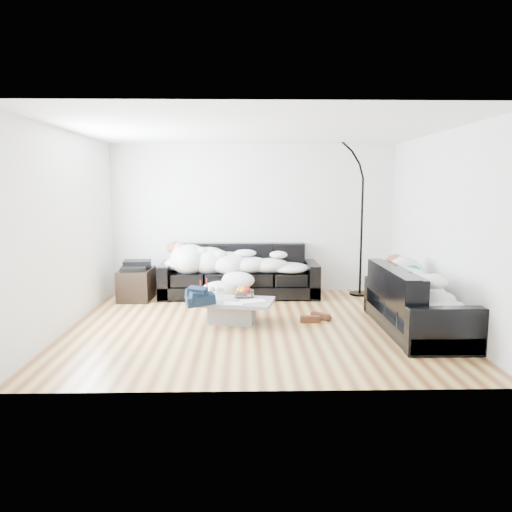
{
  "coord_description": "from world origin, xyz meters",
  "views": [
    {
      "loc": [
        -0.16,
        -6.62,
        1.87
      ],
      "look_at": [
        0.0,
        0.3,
        0.9
      ],
      "focal_mm": 35.0,
      "sensor_mm": 36.0,
      "label": 1
    }
  ],
  "objects_px": {
    "candle_right": "(207,287)",
    "sleeper_right": "(418,283)",
    "shoes": "(315,317)",
    "av_cabinet": "(137,284)",
    "sofa_right": "(417,300)",
    "wine_glass_c": "(222,294)",
    "coffee_table": "(232,311)",
    "wine_glass_a": "(219,293)",
    "sofa_back": "(239,271)",
    "candle_left": "(201,289)",
    "floor_lamp": "(362,224)",
    "stereo": "(136,265)",
    "wine_glass_b": "(213,294)",
    "sleeper_back": "(239,259)",
    "fruit_bowl": "(244,292)"
  },
  "relations": [
    {
      "from": "coffee_table",
      "to": "wine_glass_b",
      "type": "bearing_deg",
      "value": -176.43
    },
    {
      "from": "sofa_right",
      "to": "sleeper_back",
      "type": "distance_m",
      "value": 3.14
    },
    {
      "from": "wine_glass_a",
      "to": "floor_lamp",
      "type": "relative_size",
      "value": 0.06
    },
    {
      "from": "sofa_right",
      "to": "coffee_table",
      "type": "height_order",
      "value": "sofa_right"
    },
    {
      "from": "wine_glass_c",
      "to": "candle_right",
      "type": "relative_size",
      "value": 0.63
    },
    {
      "from": "coffee_table",
      "to": "wine_glass_c",
      "type": "distance_m",
      "value": 0.28
    },
    {
      "from": "sofa_back",
      "to": "sofa_right",
      "type": "distance_m",
      "value": 3.16
    },
    {
      "from": "floor_lamp",
      "to": "wine_glass_c",
      "type": "bearing_deg",
      "value": -165.51
    },
    {
      "from": "sofa_back",
      "to": "sleeper_right",
      "type": "height_order",
      "value": "sofa_back"
    },
    {
      "from": "sofa_right",
      "to": "wine_glass_b",
      "type": "height_order",
      "value": "sofa_right"
    },
    {
      "from": "sleeper_right",
      "to": "av_cabinet",
      "type": "distance_m",
      "value": 4.49
    },
    {
      "from": "av_cabinet",
      "to": "stereo",
      "type": "bearing_deg",
      "value": 0.0
    },
    {
      "from": "sofa_right",
      "to": "wine_glass_c",
      "type": "relative_size",
      "value": 12.62
    },
    {
      "from": "candle_left",
      "to": "av_cabinet",
      "type": "bearing_deg",
      "value": 131.78
    },
    {
      "from": "wine_glass_a",
      "to": "candle_right",
      "type": "height_order",
      "value": "candle_right"
    },
    {
      "from": "sleeper_back",
      "to": "fruit_bowl",
      "type": "relative_size",
      "value": 8.28
    },
    {
      "from": "wine_glass_b",
      "to": "av_cabinet",
      "type": "relative_size",
      "value": 0.25
    },
    {
      "from": "sofa_right",
      "to": "wine_glass_a",
      "type": "xyz_separation_m",
      "value": [
        -2.59,
        0.54,
        -0.01
      ]
    },
    {
      "from": "wine_glass_b",
      "to": "shoes",
      "type": "bearing_deg",
      "value": 3.3
    },
    {
      "from": "coffee_table",
      "to": "stereo",
      "type": "distance_m",
      "value": 2.24
    },
    {
      "from": "sofa_back",
      "to": "candle_left",
      "type": "distance_m",
      "value": 1.62
    },
    {
      "from": "coffee_table",
      "to": "wine_glass_a",
      "type": "xyz_separation_m",
      "value": [
        -0.18,
        0.09,
        0.24
      ]
    },
    {
      "from": "sofa_back",
      "to": "av_cabinet",
      "type": "bearing_deg",
      "value": -173.0
    },
    {
      "from": "fruit_bowl",
      "to": "candle_right",
      "type": "xyz_separation_m",
      "value": [
        -0.53,
        0.11,
        0.04
      ]
    },
    {
      "from": "sleeper_right",
      "to": "candle_right",
      "type": "relative_size",
      "value": 6.85
    },
    {
      "from": "candle_right",
      "to": "coffee_table",
      "type": "bearing_deg",
      "value": -34.46
    },
    {
      "from": "candle_right",
      "to": "stereo",
      "type": "relative_size",
      "value": 0.59
    },
    {
      "from": "candle_right",
      "to": "candle_left",
      "type": "bearing_deg",
      "value": -137.86
    },
    {
      "from": "sleeper_back",
      "to": "fruit_bowl",
      "type": "height_order",
      "value": "sleeper_back"
    },
    {
      "from": "coffee_table",
      "to": "shoes",
      "type": "height_order",
      "value": "coffee_table"
    },
    {
      "from": "wine_glass_c",
      "to": "coffee_table",
      "type": "bearing_deg",
      "value": 2.21
    },
    {
      "from": "shoes",
      "to": "av_cabinet",
      "type": "bearing_deg",
      "value": 166.83
    },
    {
      "from": "av_cabinet",
      "to": "wine_glass_a",
      "type": "bearing_deg",
      "value": -42.8
    },
    {
      "from": "fruit_bowl",
      "to": "shoes",
      "type": "height_order",
      "value": "fruit_bowl"
    },
    {
      "from": "sofa_back",
      "to": "candle_left",
      "type": "xyz_separation_m",
      "value": [
        -0.53,
        -1.53,
        0.01
      ]
    },
    {
      "from": "coffee_table",
      "to": "av_cabinet",
      "type": "bearing_deg",
      "value": 137.4
    },
    {
      "from": "sleeper_back",
      "to": "wine_glass_a",
      "type": "height_order",
      "value": "sleeper_back"
    },
    {
      "from": "sleeper_back",
      "to": "shoes",
      "type": "distance_m",
      "value": 2.0
    },
    {
      "from": "wine_glass_b",
      "to": "floor_lamp",
      "type": "distance_m",
      "value": 3.12
    },
    {
      "from": "candle_right",
      "to": "sleeper_right",
      "type": "bearing_deg",
      "value": -14.18
    },
    {
      "from": "candle_right",
      "to": "wine_glass_b",
      "type": "bearing_deg",
      "value": -70.0
    },
    {
      "from": "sleeper_back",
      "to": "wine_glass_a",
      "type": "xyz_separation_m",
      "value": [
        -0.27,
        -1.56,
        -0.24
      ]
    },
    {
      "from": "wine_glass_c",
      "to": "sleeper_right",
      "type": "bearing_deg",
      "value": -9.96
    },
    {
      "from": "sofa_right",
      "to": "sleeper_right",
      "type": "height_order",
      "value": "sleeper_right"
    },
    {
      "from": "wine_glass_c",
      "to": "stereo",
      "type": "xyz_separation_m",
      "value": [
        -1.48,
        1.5,
        0.17
      ]
    },
    {
      "from": "stereo",
      "to": "floor_lamp",
      "type": "relative_size",
      "value": 0.18
    },
    {
      "from": "fruit_bowl",
      "to": "av_cabinet",
      "type": "distance_m",
      "value": 2.25
    },
    {
      "from": "coffee_table",
      "to": "floor_lamp",
      "type": "bearing_deg",
      "value": 38.85
    },
    {
      "from": "floor_lamp",
      "to": "sleeper_right",
      "type": "bearing_deg",
      "value": -106.88
    },
    {
      "from": "sofa_right",
      "to": "av_cabinet",
      "type": "height_order",
      "value": "sofa_right"
    }
  ]
}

